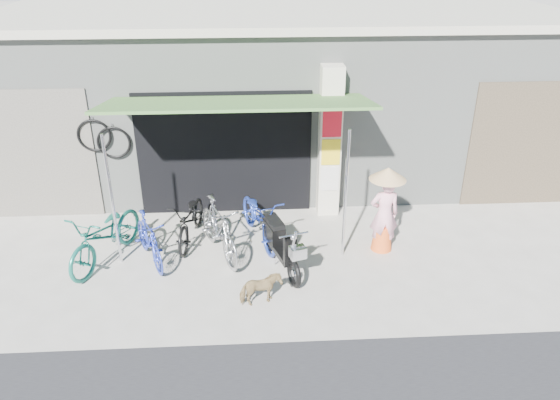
{
  "coord_description": "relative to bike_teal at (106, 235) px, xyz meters",
  "views": [
    {
      "loc": [
        -0.69,
        -7.45,
        5.24
      ],
      "look_at": [
        -0.2,
        1.0,
        1.0
      ],
      "focal_mm": 35.0,
      "sensor_mm": 36.0,
      "label": 1
    }
  ],
  "objects": [
    {
      "name": "bike_teal",
      "position": [
        0.0,
        0.0,
        0.0
      ],
      "size": [
        1.39,
        2.06,
        1.03
      ],
      "primitive_type": "imported",
      "rotation": [
        0.0,
        0.0,
        -0.4
      ],
      "color": "#176859",
      "rests_on": "ground"
    },
    {
      "name": "ground",
      "position": [
        3.2,
        -0.8,
        -0.51
      ],
      "size": [
        80.0,
        80.0,
        0.0
      ],
      "primitive_type": "plane",
      "color": "#B0AA9F",
      "rests_on": "ground"
    },
    {
      "name": "shop_pillar",
      "position": [
        4.05,
        1.65,
        0.99
      ],
      "size": [
        0.42,
        0.44,
        3.0
      ],
      "color": "beige",
      "rests_on": "ground"
    },
    {
      "name": "bike_navy",
      "position": [
        2.64,
        0.57,
        -0.04
      ],
      "size": [
        1.13,
        1.89,
        0.94
      ],
      "primitive_type": "imported",
      "rotation": [
        0.0,
        0.0,
        0.3
      ],
      "color": "#21389A",
      "rests_on": "ground"
    },
    {
      "name": "street_dog",
      "position": [
        2.61,
        -1.38,
        -0.24
      ],
      "size": [
        0.7,
        0.47,
        0.54
      ],
      "primitive_type": "imported",
      "rotation": [
        0.0,
        0.0,
        1.87
      ],
      "color": "#AE7B5C",
      "rests_on": "ground"
    },
    {
      "name": "bike_blue",
      "position": [
        0.73,
        -0.06,
        -0.07
      ],
      "size": [
        0.99,
        1.51,
        0.88
      ],
      "primitive_type": "imported",
      "rotation": [
        0.0,
        0.0,
        0.43
      ],
      "color": "#213199",
      "rests_on": "ground"
    },
    {
      "name": "moped",
      "position": [
        2.97,
        -0.33,
        -0.07
      ],
      "size": [
        0.7,
        1.66,
        0.96
      ],
      "rotation": [
        0.0,
        0.0,
        0.3
      ],
      "color": "black",
      "rests_on": "ground"
    },
    {
      "name": "neighbour_left",
      "position": [
        -1.8,
        1.79,
        0.79
      ],
      "size": [
        2.6,
        0.06,
        2.6
      ],
      "primitive_type": "cube",
      "color": "#6B665B",
      "rests_on": "ground"
    },
    {
      "name": "bike_black",
      "position": [
        1.39,
        0.64,
        -0.07
      ],
      "size": [
        0.83,
        1.74,
        0.88
      ],
      "primitive_type": "imported",
      "rotation": [
        0.0,
        0.0,
        -0.15
      ],
      "color": "black",
      "rests_on": "ground"
    },
    {
      "name": "neighbour_right",
      "position": [
        8.2,
        1.79,
        0.79
      ],
      "size": [
        2.6,
        0.06,
        2.6
      ],
      "primitive_type": "cube",
      "color": "brown",
      "rests_on": "ground"
    },
    {
      "name": "awning",
      "position": [
        2.3,
        0.83,
        2.0
      ],
      "size": [
        4.6,
        1.88,
        2.72
      ],
      "color": "#3D652D",
      "rests_on": "ground"
    },
    {
      "name": "nun",
      "position": [
        4.84,
        0.12,
        0.29
      ],
      "size": [
        0.64,
        0.64,
        1.6
      ],
      "rotation": [
        0.0,
        0.0,
        3.16
      ],
      "color": "#F2A3B4",
      "rests_on": "ground"
    },
    {
      "name": "bicycle_shop",
      "position": [
        3.2,
        4.3,
        1.32
      ],
      "size": [
        12.3,
        5.3,
        3.66
      ],
      "color": "gray",
      "rests_on": "ground"
    },
    {
      "name": "bike_silver",
      "position": [
        1.92,
        0.09,
        0.01
      ],
      "size": [
        1.12,
        1.8,
        1.05
      ],
      "primitive_type": "imported",
      "rotation": [
        0.0,
        0.0,
        0.39
      ],
      "color": "#9B9CA0",
      "rests_on": "ground"
    }
  ]
}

